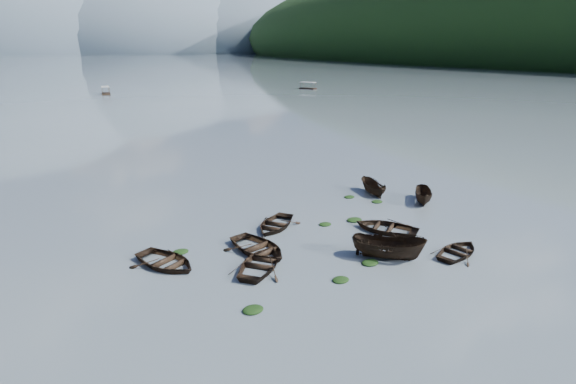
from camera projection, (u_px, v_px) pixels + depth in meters
name	position (u px, v px, depth m)	size (l,w,h in m)	color
ground_plane	(386.00, 280.00, 26.25)	(2400.00, 2400.00, 0.00)	slate
haze_mtn_b	(3.00, 53.00, 750.27)	(520.00, 520.00, 340.00)	#475666
haze_mtn_c	(127.00, 53.00, 841.09)	(520.00, 520.00, 260.00)	#475666
haze_mtn_d	(218.00, 52.00, 922.82)	(520.00, 520.00, 220.00)	#475666
rowboat_0	(258.00, 252.00, 29.88)	(3.49, 4.89, 1.01)	black
rowboat_1	(261.00, 267.00, 27.83)	(3.27, 4.57, 0.95)	black
rowboat_2	(387.00, 258.00, 28.99)	(1.77, 4.70, 1.82)	black
rowboat_3	(386.00, 231.00, 33.28)	(3.31, 4.64, 0.96)	black
rowboat_4	(458.00, 254.00, 29.57)	(2.77, 3.87, 0.80)	black
rowboat_5	(423.00, 202.00, 39.40)	(1.42, 3.76, 1.45)	black
rowboat_6	(166.00, 265.00, 28.04)	(3.28, 4.59, 0.95)	black
rowboat_7	(275.00, 227.00, 33.90)	(3.14, 4.40, 0.91)	black
rowboat_8	(372.00, 194.00, 41.61)	(1.41, 3.76, 1.45)	black
weed_clump_0	(253.00, 311.00, 23.25)	(1.13, 0.92, 0.25)	black
weed_clump_1	(341.00, 281.00, 26.23)	(1.04, 0.83, 0.23)	black
weed_clump_2	(370.00, 264.00, 28.27)	(1.14, 0.91, 0.25)	black
weed_clump_3	(377.00, 202.00, 39.34)	(1.00, 0.84, 0.22)	black
weed_clump_4	(354.00, 221.00, 35.19)	(1.25, 0.99, 0.26)	black
weed_clump_5	(181.00, 252.00, 29.80)	(1.07, 0.86, 0.23)	black
weed_clump_6	(325.00, 225.00, 34.39)	(0.99, 0.82, 0.21)	black
weed_clump_7	(349.00, 197.00, 40.56)	(0.99, 0.79, 0.22)	black
pontoon_centre	(106.00, 94.00, 125.97)	(2.19, 5.27, 2.02)	black
pontoon_right	(308.00, 89.00, 141.23)	(2.19, 5.26, 2.02)	black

